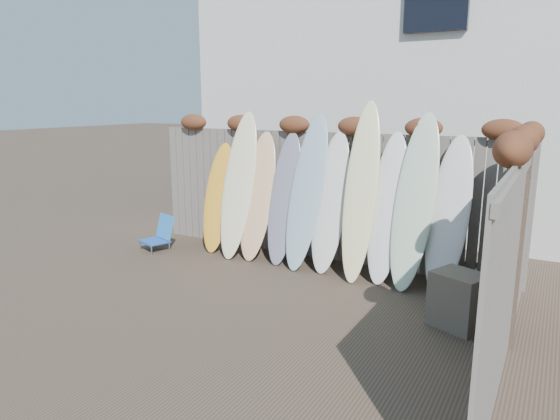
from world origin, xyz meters
The scene contains 17 objects.
ground centered at (0.00, 0.00, 0.00)m, with size 80.00×80.00×0.00m, color #493A2D.
back_fence centered at (0.06, 2.39, 1.18)m, with size 6.05×0.28×2.24m.
right_fence centered at (2.99, 0.25, 1.14)m, with size 0.28×4.40×2.24m.
house centered at (0.50, 6.50, 3.20)m, with size 8.50×5.50×6.33m.
beach_chair centered at (-2.48, 1.47, 0.27)m, with size 0.56×0.58×0.58m.
wooden_crate centered at (2.46, 0.85, 0.31)m, with size 0.53×0.44×0.62m, color #655B4C.
lattice_panel centered at (2.99, 1.25, 1.03)m, with size 0.06×1.37×2.06m, color brown.
surfboard_0 centered at (-1.63, 1.99, 0.89)m, with size 0.50×0.07×1.86m, color gold.
surfboard_1 centered at (-1.17, 1.92, 1.15)m, with size 0.54×0.07×2.40m, color beige.
surfboard_2 centered at (-0.83, 1.96, 1.00)m, with size 0.55×0.07×2.08m, color #FFD784.
surfboard_3 centered at (-0.36, 1.98, 1.00)m, with size 0.48×0.07×2.08m, color slate.
surfboard_4 centered at (0.04, 1.94, 1.15)m, with size 0.55×0.07×2.39m, color #94B6CA.
surfboard_5 centered at (0.41, 1.98, 1.02)m, with size 0.52×0.07×2.12m, color silver.
surfboard_6 centered at (0.90, 1.91, 1.24)m, with size 0.46×0.07×2.58m, color #F4EEAE.
surfboard_7 centered at (1.27, 1.96, 1.03)m, with size 0.49×0.07×2.14m, color silver.
surfboard_8 centered at (1.65, 1.91, 1.16)m, with size 0.54×0.07×2.42m, color silver.
surfboard_9 centered at (2.09, 1.94, 1.02)m, with size 0.53×0.07×2.12m, color silver.
Camera 1 is at (3.28, -4.61, 2.45)m, focal length 32.00 mm.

